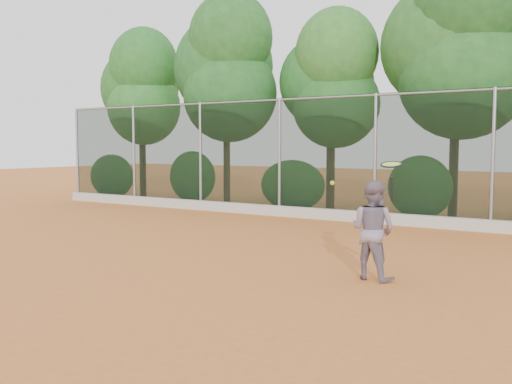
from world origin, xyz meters
The scene contains 7 objects.
ground centered at (0.00, 0.00, 0.00)m, with size 80.00×80.00×0.00m, color #CA6E2F.
concrete_curb centered at (0.00, 6.82, 0.15)m, with size 24.00×0.20×0.30m, color beige.
tennis_player centered at (2.39, 0.68, 0.78)m, with size 0.76×0.59×1.56m, color slate.
chainlink_fence centered at (0.00, 7.00, 1.86)m, with size 24.09×0.09×3.50m.
foliage_backdrop centered at (-0.55, 8.98, 4.40)m, with size 23.70×3.63×7.55m.
tennis_racket centered at (2.72, 0.52, 1.78)m, with size 0.37×0.36×0.57m.
tennis_ball_in_flight centered at (1.52, 1.03, 1.47)m, with size 0.07×0.07×0.07m.
Camera 1 is at (5.61, -7.78, 2.11)m, focal length 40.00 mm.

